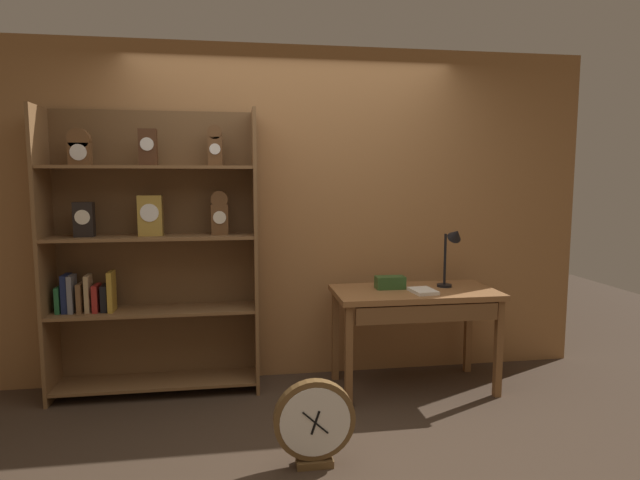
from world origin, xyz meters
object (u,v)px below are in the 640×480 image
Objects in this scene: open_repair_manual at (423,291)px; toolbox_small at (390,282)px; workbench at (415,303)px; round_clock_large at (314,422)px; bookshelf at (151,254)px; desk_lamp at (452,247)px.

toolbox_small is at bearing 133.48° from open_repair_manual.
open_repair_manual reaches higher than workbench.
bookshelf is at bearing 130.29° from round_clock_large.
workbench reaches higher than round_clock_large.
bookshelf is 1.79m from toolbox_small.
bookshelf is at bearing 174.18° from toolbox_small.
open_repair_manual is at bearing -10.22° from bookshelf.
toolbox_small reaches higher than open_repair_manual.
desk_lamp is at bearing -3.93° from toolbox_small.
toolbox_small is at bearing 152.35° from workbench.
desk_lamp is 2.17× the size of open_repair_manual.
bookshelf reaches higher than workbench.
desk_lamp is 2.18× the size of toolbox_small.
round_clock_large is at bearing -139.98° from desk_lamp.
open_repair_manual reaches higher than round_clock_large.
desk_lamp is 0.54m from toolbox_small.
desk_lamp is at bearing 10.73° from workbench.
round_clock_large is (-0.92, -0.87, -0.52)m from open_repair_manual.
toolbox_small is 1.00× the size of open_repair_manual.
round_clock_large is at bearing -133.39° from workbench.
toolbox_small is (-0.47, 0.03, -0.27)m from desk_lamp.
workbench is (1.93, -0.27, -0.38)m from bookshelf.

